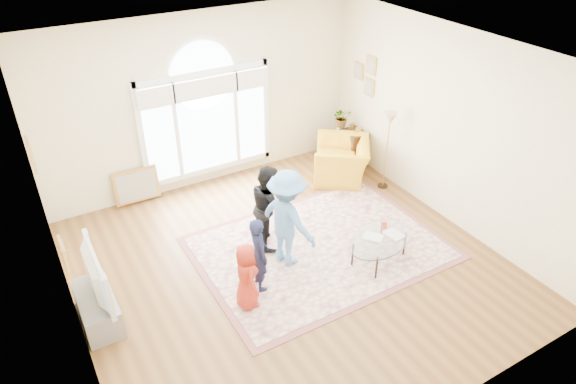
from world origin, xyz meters
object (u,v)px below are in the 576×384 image
television (90,276)px  coffee_table (380,239)px  tv_console (98,308)px  area_rug (320,248)px  armchair (342,160)px

television → coffee_table: television is taller
tv_console → television: bearing=-0.0°
area_rug → television: 3.46m
coffee_table → armchair: bearing=50.4°
area_rug → television: size_ratio=3.08×
television → tv_console: bearing=180.0°
area_rug → television: television is taller
television → coffee_table: 4.10m
area_rug → armchair: bearing=46.4°
area_rug → television: (-3.38, 0.20, 0.75)m
area_rug → coffee_table: coffee_table is taller
coffee_table → armchair: armchair is taller
tv_console → coffee_table: (3.99, -0.90, 0.19)m
tv_console → armchair: 5.20m
coffee_table → area_rug: bearing=114.0°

